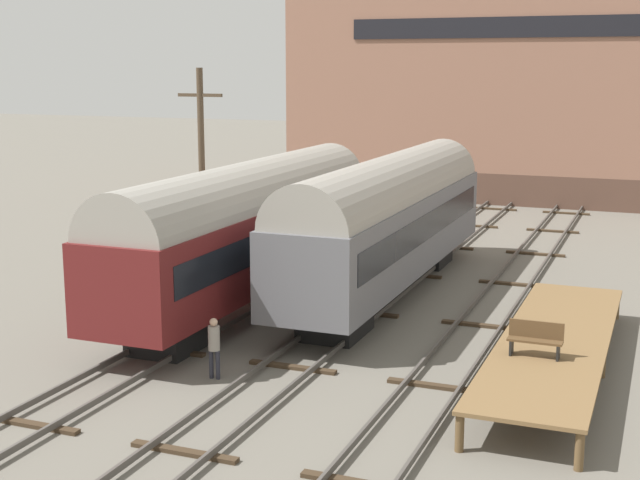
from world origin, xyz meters
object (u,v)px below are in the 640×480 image
bench (535,338)px  utility_pole (202,176)px  person_worker (214,342)px  train_car_grey (388,217)px  train_car_maroon (249,225)px

bench → utility_pole: utility_pole is taller
person_worker → utility_pole: 10.74m
bench → person_worker: (-8.20, -2.21, -0.43)m
train_car_grey → utility_pole: utility_pole is taller
person_worker → utility_pole: size_ratio=0.21×
train_car_grey → person_worker: bearing=-99.0°
train_car_grey → person_worker: 10.71m
train_car_maroon → person_worker: train_car_maroon is taller
bench → utility_pole: size_ratio=0.17×
train_car_maroon → utility_pole: size_ratio=2.00×
train_car_grey → utility_pole: bearing=-166.9°
train_car_grey → bench: 10.59m
train_car_maroon → person_worker: size_ratio=9.73×
train_car_maroon → bench: 11.86m
train_car_maroon → utility_pole: 3.45m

